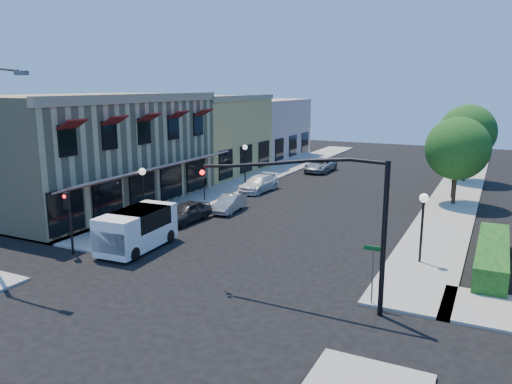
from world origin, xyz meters
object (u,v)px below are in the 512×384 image
at_px(street_name_sign, 373,265).
at_px(lamppost_right_near, 423,210).
at_px(lamppost_left_near, 143,181).
at_px(street_tree_b, 468,132).
at_px(white_van, 136,227).
at_px(parked_car_b, 229,203).
at_px(secondary_signal, 68,212).
at_px(lamppost_right_far, 454,164).
at_px(signal_mast_arm, 329,206).
at_px(parked_car_a, 187,212).
at_px(street_tree_a, 458,149).
at_px(lamppost_left_far, 245,154).
at_px(parked_car_c, 259,184).
at_px(parked_car_d, 320,165).

xyz_separation_m(street_name_sign, lamppost_right_near, (1.00, 5.80, 1.04)).
distance_m(lamppost_left_near, lamppost_right_near, 17.00).
height_order(street_tree_b, street_name_sign, street_tree_b).
height_order(lamppost_right_near, white_van, lamppost_right_near).
bearing_deg(parked_car_b, secondary_signal, -109.74).
bearing_deg(lamppost_right_far, street_tree_b, 87.85).
relative_size(signal_mast_arm, white_van, 1.62).
relative_size(lamppost_right_near, white_van, 0.72).
bearing_deg(lamppost_right_far, secondary_signal, -126.14).
bearing_deg(lamppost_right_near, parked_car_a, 174.61).
relative_size(street_tree_a, parked_car_b, 1.82).
height_order(lamppost_left_far, parked_car_a, lamppost_left_far).
distance_m(lamppost_left_far, parked_car_a, 12.99).
relative_size(lamppost_left_near, parked_car_a, 0.91).
xyz_separation_m(secondary_signal, street_name_sign, (15.50, 0.79, -0.62)).
bearing_deg(lamppost_left_far, signal_mast_arm, -55.00).
relative_size(secondary_signal, parked_car_a, 0.85).
bearing_deg(white_van, parked_car_b, 87.33).
height_order(signal_mast_arm, white_van, signal_mast_arm).
distance_m(street_name_sign, lamppost_right_far, 21.85).
height_order(signal_mast_arm, parked_car_a, signal_mast_arm).
height_order(street_name_sign, lamppost_right_far, lamppost_right_far).
bearing_deg(parked_car_c, white_van, -83.47).
distance_m(lamppost_right_near, white_van, 14.74).
relative_size(signal_mast_arm, parked_car_d, 1.62).
bearing_deg(lamppost_left_near, parked_car_a, 31.07).
bearing_deg(street_tree_b, white_van, -116.74).
bearing_deg(white_van, secondary_signal, -138.50).
relative_size(secondary_signal, lamppost_left_near, 0.93).
height_order(street_tree_a, street_name_sign, street_tree_a).
bearing_deg(parked_car_a, parked_car_d, 89.73).
xyz_separation_m(street_name_sign, lamppost_left_far, (-16.00, 19.80, 1.04)).
bearing_deg(parked_car_c, street_tree_b, 42.73).
relative_size(street_tree_a, secondary_signal, 1.95).
bearing_deg(street_tree_a, secondary_signal, -129.21).
xyz_separation_m(lamppost_right_near, white_van, (-14.00, -4.38, -1.50)).
relative_size(secondary_signal, white_van, 0.67).
bearing_deg(parked_car_b, street_tree_a, 27.49).
bearing_deg(signal_mast_arm, street_tree_b, 84.49).
bearing_deg(signal_mast_arm, lamppost_left_near, 155.63).
relative_size(signal_mast_arm, parked_car_a, 2.04).
bearing_deg(street_tree_a, street_tree_b, 90.00).
bearing_deg(parked_car_c, street_tree_a, 11.66).
bearing_deg(secondary_signal, lamppost_left_far, 91.39).
relative_size(street_tree_a, white_van, 1.31).
relative_size(lamppost_right_far, parked_car_a, 0.91).
xyz_separation_m(parked_car_a, parked_car_b, (1.14, 3.61, -0.08)).
xyz_separation_m(lamppost_left_near, lamppost_right_near, (17.00, 0.00, 0.00)).
distance_m(street_name_sign, lamppost_left_near, 17.05).
distance_m(lamppost_right_near, lamppost_right_far, 16.00).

